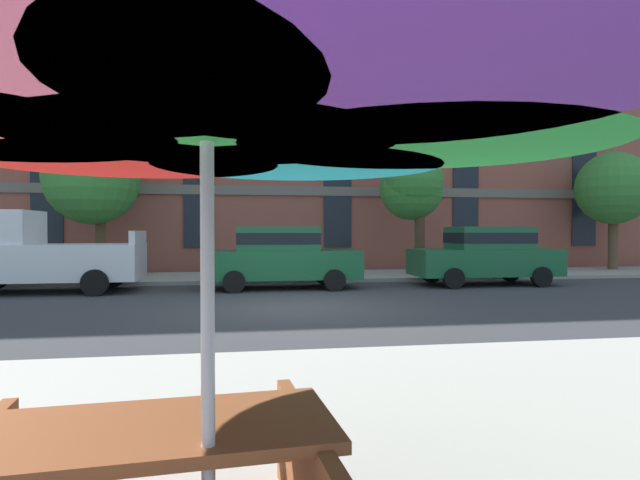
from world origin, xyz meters
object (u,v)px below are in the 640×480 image
at_px(pickup_white, 32,255).
at_px(sedan_green_midblock, 486,254).
at_px(street_tree_left, 93,174).
at_px(patio_umbrella, 207,90).
at_px(street_tree_right, 617,189).
at_px(street_tree_middle, 412,186).
at_px(sedan_green, 280,255).

relative_size(pickup_white, sedan_green_midblock, 1.16).
bearing_deg(street_tree_left, patio_umbrella, -74.12).
relative_size(street_tree_left, street_tree_right, 1.07).
xyz_separation_m(street_tree_middle, street_tree_right, (8.48, 0.38, 0.04)).
relative_size(sedan_green_midblock, street_tree_left, 0.87).
distance_m(sedan_green, street_tree_left, 7.27).
bearing_deg(street_tree_left, street_tree_right, 0.27).
bearing_deg(street_tree_right, street_tree_left, -179.73).
relative_size(street_tree_left, patio_umbrella, 1.39).
distance_m(street_tree_middle, street_tree_right, 8.49).
xyz_separation_m(sedan_green_midblock, street_tree_right, (7.18, 3.41, 2.34)).
bearing_deg(street_tree_left, street_tree_middle, -1.54).
height_order(street_tree_left, patio_umbrella, street_tree_left).
relative_size(sedan_green, street_tree_right, 0.93).
height_order(sedan_green_midblock, street_tree_middle, street_tree_middle).
bearing_deg(sedan_green, patio_umbrella, -96.17).
height_order(sedan_green_midblock, patio_umbrella, patio_umbrella).
height_order(street_tree_right, patio_umbrella, street_tree_right).
relative_size(street_tree_middle, street_tree_right, 0.95).
height_order(sedan_green, sedan_green_midblock, same).
bearing_deg(pickup_white, street_tree_right, 9.62).
xyz_separation_m(pickup_white, sedan_green_midblock, (12.93, -0.00, -0.08)).
bearing_deg(sedan_green, street_tree_right, 14.18).
distance_m(sedan_green, street_tree_right, 14.10).
bearing_deg(patio_umbrella, street_tree_middle, 67.94).
relative_size(sedan_green, street_tree_middle, 0.98).
distance_m(street_tree_right, patio_umbrella, 21.93).
height_order(sedan_green, patio_umbrella, patio_umbrella).
height_order(sedan_green, street_tree_middle, street_tree_middle).
relative_size(sedan_green_midblock, street_tree_right, 0.93).
height_order(street_tree_left, street_tree_right, street_tree_left).
height_order(pickup_white, patio_umbrella, patio_umbrella).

